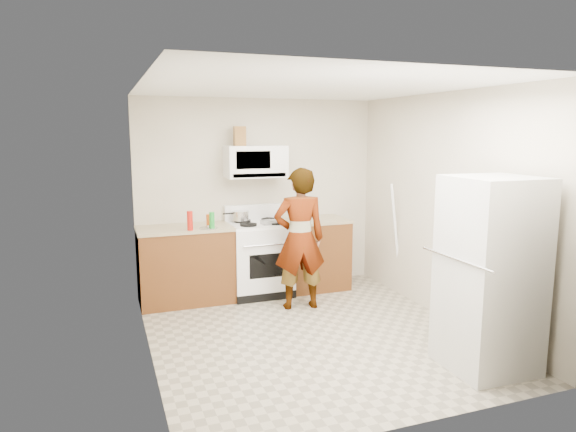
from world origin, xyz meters
name	(u,v)px	position (x,y,z in m)	size (l,w,h in m)	color
floor	(310,334)	(0.00, 0.00, 0.00)	(3.60, 3.60, 0.00)	gray
back_wall	(259,195)	(0.00, 1.79, 1.25)	(3.20, 0.02, 2.50)	beige
right_wall	(444,207)	(1.59, 0.00, 1.25)	(0.02, 3.60, 2.50)	beige
cabinet_left	(186,266)	(-1.04, 1.49, 0.45)	(1.12, 0.62, 0.90)	brown
counter_left	(184,228)	(-1.04, 1.49, 0.92)	(1.14, 0.64, 0.04)	#9B8D69
cabinet_right	(315,255)	(0.68, 1.49, 0.45)	(0.80, 0.62, 0.90)	brown
counter_right	(315,220)	(0.68, 1.49, 0.92)	(0.82, 0.64, 0.04)	#9B8D69
gas_range	(259,257)	(-0.10, 1.48, 0.49)	(0.76, 0.65, 1.13)	white
microwave	(255,162)	(-0.10, 1.61, 1.70)	(0.76, 0.38, 0.40)	white
person	(300,239)	(0.19, 0.81, 0.83)	(0.61, 0.40, 1.67)	tan
fridge	(490,274)	(1.17, -1.22, 0.85)	(0.70, 0.70, 1.70)	silver
kettle	(304,209)	(0.60, 1.70, 1.03)	(0.17, 0.17, 0.20)	silver
jug	(240,136)	(-0.30, 1.60, 2.02)	(0.14, 0.14, 0.24)	brown
saucepan	(241,216)	(-0.30, 1.62, 1.01)	(0.21, 0.21, 0.11)	silver
tray	(271,222)	(0.02, 1.35, 0.96)	(0.25, 0.16, 0.05)	silver
bottle_spray	(190,221)	(-1.01, 1.26, 1.05)	(0.07, 0.07, 0.23)	#B4160D
bottle_hot_sauce	(208,221)	(-0.77, 1.37, 1.01)	(0.05, 0.05, 0.16)	orange
bottle_green_cap	(212,220)	(-0.74, 1.28, 1.03)	(0.06, 0.06, 0.20)	#1A8F2A
pot_lid	(208,228)	(-0.78, 1.29, 0.94)	(0.22, 0.22, 0.01)	silver
broom	(396,238)	(1.57, 0.92, 0.72)	(0.03, 0.03, 1.44)	white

